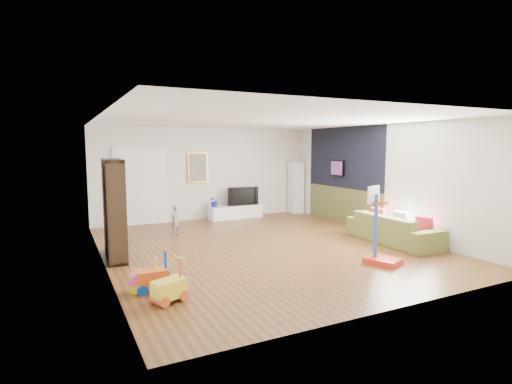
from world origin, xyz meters
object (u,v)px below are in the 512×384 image
media_console (236,212)px  basketball_hoop (384,225)px  sofa (393,229)px  bookshelf (114,209)px

media_console → basketball_hoop: basketball_hoop is taller
media_console → sofa: (1.91, -4.44, 0.13)m
media_console → basketball_hoop: (0.54, -5.56, 0.53)m
media_console → basketball_hoop: 5.61m
bookshelf → sofa: bookshelf is taller
sofa → basketball_hoop: (-1.37, -1.12, 0.39)m
bookshelf → sofa: 5.97m
bookshelf → sofa: size_ratio=0.86×
media_console → bookshelf: 4.87m
bookshelf → basketball_hoop: bookshelf is taller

